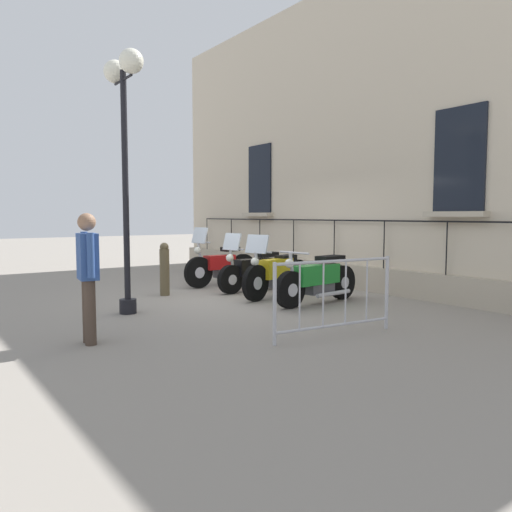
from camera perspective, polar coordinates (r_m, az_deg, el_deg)
The scene contains 10 objects.
ground_plane at distance 10.12m, azimuth -1.09°, elevation -4.58°, with size 60.00×60.00×0.00m, color gray.
building_facade at distance 11.98m, azimuth 10.50°, elevation 12.80°, with size 0.82×13.74×6.84m.
motorcycle_red at distance 11.52m, azimuth -4.07°, elevation -1.16°, with size 1.97×0.62×1.36m.
motorcycle_black at distance 10.75m, azimuth -0.11°, elevation -1.75°, with size 2.01×0.60×1.26m.
motorcycle_yellow at distance 9.95m, azimuth 2.40°, elevation -2.06°, with size 2.06×0.79×1.27m.
motorcycle_green at distance 9.26m, azimuth 7.06°, elevation -2.73°, with size 2.12×0.69×0.99m.
lamppost at distance 8.58m, azimuth -14.86°, elevation 14.35°, with size 0.38×1.08×4.19m.
crowd_barrier at distance 6.77m, azimuth 8.98°, elevation -4.43°, with size 1.92×0.27×1.05m.
bollard at distance 10.28m, azimuth -10.42°, elevation -1.46°, with size 0.20×0.20×1.08m.
pedestrian_standing at distance 6.62m, azimuth -18.68°, elevation -1.60°, with size 0.27×0.53×1.66m.
Camera 1 is at (5.70, 8.20, 1.63)m, focal length 34.95 mm.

